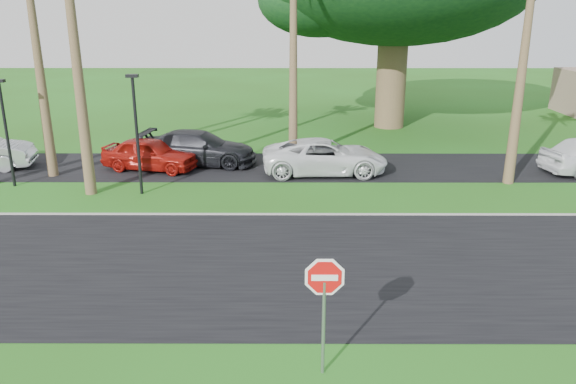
# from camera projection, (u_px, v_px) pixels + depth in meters

# --- Properties ---
(ground) EXTENTS (120.00, 120.00, 0.00)m
(ground) POSITION_uv_depth(u_px,v_px,m) (296.00, 299.00, 14.03)
(ground) COLOR #255014
(ground) RESTS_ON ground
(road) EXTENTS (120.00, 8.00, 0.02)m
(road) POSITION_uv_depth(u_px,v_px,m) (295.00, 264.00, 15.93)
(road) COLOR black
(road) RESTS_ON ground
(parking_strip) EXTENTS (120.00, 5.00, 0.02)m
(parking_strip) POSITION_uv_depth(u_px,v_px,m) (293.00, 167.00, 25.92)
(parking_strip) COLOR black
(parking_strip) RESTS_ON ground
(curb) EXTENTS (120.00, 0.12, 0.06)m
(curb) POSITION_uv_depth(u_px,v_px,m) (294.00, 214.00, 19.78)
(curb) COLOR gray
(curb) RESTS_ON ground
(stop_sign_near) EXTENTS (1.05, 0.07, 2.62)m
(stop_sign_near) POSITION_uv_depth(u_px,v_px,m) (324.00, 293.00, 10.63)
(stop_sign_near) COLOR gray
(stop_sign_near) RESTS_ON ground
(streetlight_left) EXTENTS (0.45, 0.25, 4.34)m
(streetlight_left) POSITION_uv_depth(u_px,v_px,m) (6.00, 126.00, 22.34)
(streetlight_left) COLOR black
(streetlight_left) RESTS_ON ground
(streetlight_right) EXTENTS (0.45, 0.25, 4.64)m
(streetlight_right) POSITION_uv_depth(u_px,v_px,m) (136.00, 127.00, 21.32)
(streetlight_right) COLOR black
(streetlight_right) RESTS_ON ground
(car_red) EXTENTS (4.59, 2.70, 1.47)m
(car_red) POSITION_uv_depth(u_px,v_px,m) (150.00, 154.00, 25.21)
(car_red) COLOR maroon
(car_red) RESTS_ON ground
(car_dark) EXTENTS (5.60, 2.88, 1.55)m
(car_dark) POSITION_uv_depth(u_px,v_px,m) (199.00, 148.00, 26.11)
(car_dark) COLOR black
(car_dark) RESTS_ON ground
(car_minivan) EXTENTS (5.53, 2.68, 1.52)m
(car_minivan) POSITION_uv_depth(u_px,v_px,m) (325.00, 157.00, 24.62)
(car_minivan) COLOR silver
(car_minivan) RESTS_ON ground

